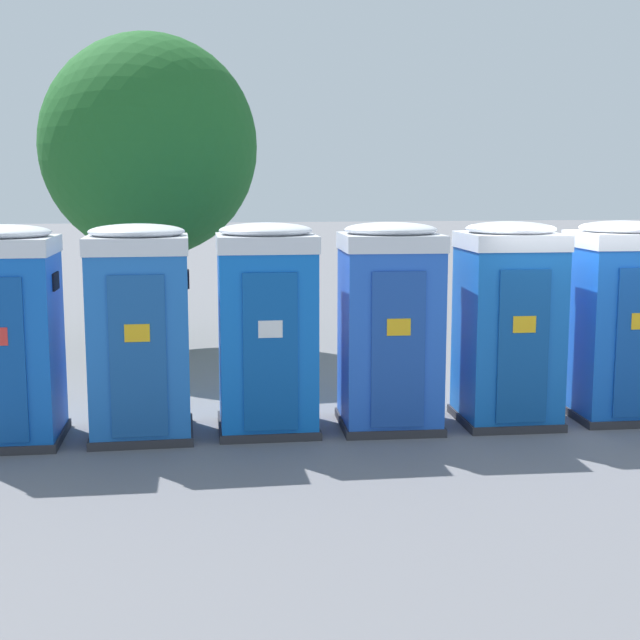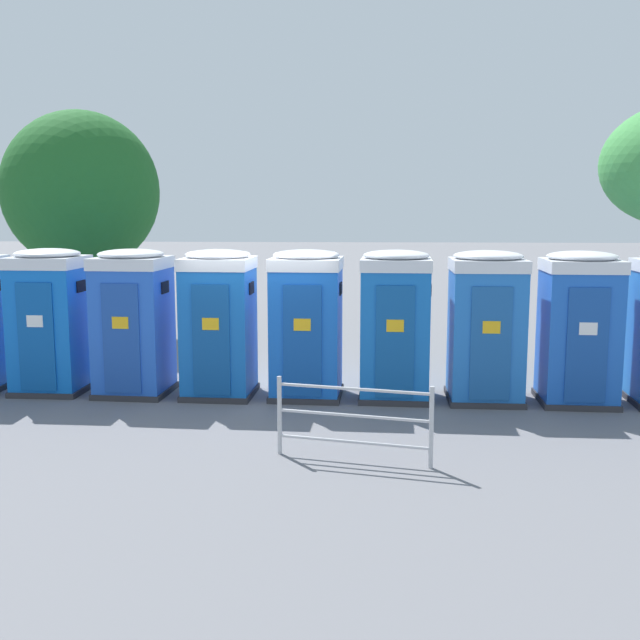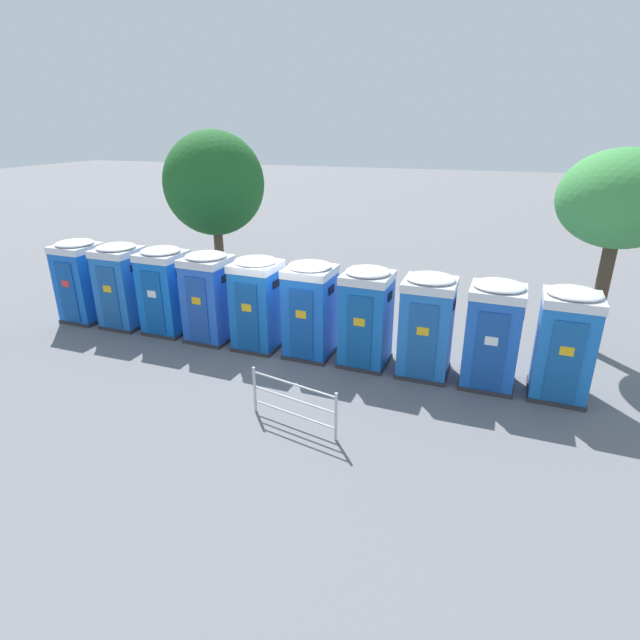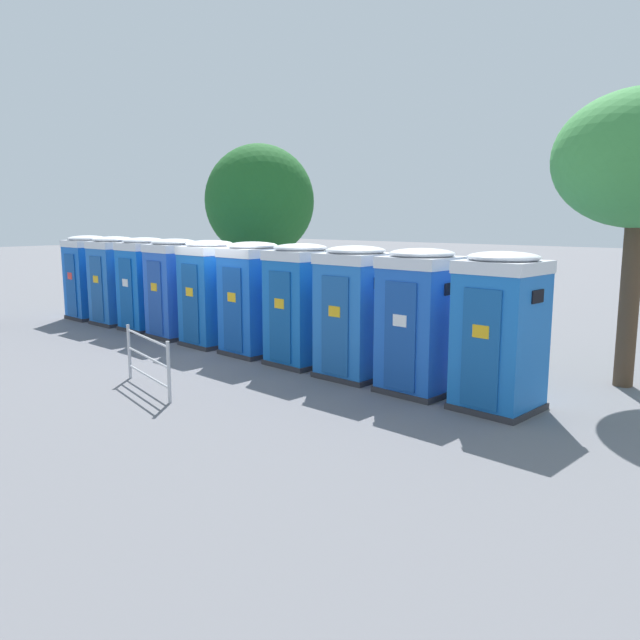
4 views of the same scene
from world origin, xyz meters
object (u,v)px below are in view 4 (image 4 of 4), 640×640
portapotty_0 (89,277)px  portapotty_1 (115,280)px  portapotty_7 (355,312)px  event_barrier (147,359)px  portapotty_4 (210,293)px  portapotty_6 (301,304)px  street_tree_0 (640,161)px  portapotty_8 (420,321)px  portapotty_3 (175,288)px  portapotty_5 (253,298)px  street_tree_1 (260,201)px  portapotty_2 (145,284)px  portapotty_9 (500,331)px

portapotty_0 → portapotty_1: (1.51, -0.01, -0.00)m
portapotty_7 → event_barrier: bearing=-124.4°
portapotty_4 → portapotty_6: bearing=-0.6°
street_tree_0 → event_barrier: 9.34m
portapotty_8 → street_tree_0: 4.73m
portapotty_0 → portapotty_7: same height
portapotty_3 → portapotty_5: same height
portapotty_4 → street_tree_0: size_ratio=0.48×
portapotty_5 → portapotty_7: same height
portapotty_1 → portapotty_8: size_ratio=1.00×
portapotty_6 → street_tree_1: bearing=142.0°
portapotty_8 → event_barrier: (-3.70, -3.12, -0.72)m
street_tree_0 → event_barrier: street_tree_0 is taller
portapotty_4 → street_tree_1: street_tree_1 is taller
portapotty_6 → event_barrier: bearing=-101.7°
portapotty_1 → street_tree_0: 13.69m
portapotty_3 → event_barrier: size_ratio=1.27×
portapotty_1 → portapotty_2: same height
portapotty_0 → portapotty_9: bearing=-1.5°
portapotty_0 → event_barrier: 9.09m
portapotty_7 → event_barrier: (-2.19, -3.19, -0.72)m
portapotty_1 → portapotty_6: same height
portapotty_1 → portapotty_7: bearing=-1.5°
portapotty_8 → portapotty_1: bearing=178.4°
portapotty_8 → portapotty_9: (1.51, -0.04, 0.00)m
portapotty_5 → portapotty_8: 4.53m
portapotty_4 → portapotty_7: (4.53, -0.11, -0.00)m
portapotty_2 → portapotty_4: (3.02, -0.14, 0.00)m
portapotty_4 → portapotty_1: bearing=178.5°
portapotty_0 → portapotty_5: (7.55, -0.13, -0.00)m
portapotty_2 → portapotty_7: bearing=-2.0°
portapotty_4 → portapotty_5: bearing=0.1°
portapotty_4 → street_tree_1: bearing=127.6°
street_tree_0 → street_tree_1: size_ratio=0.94×
portapotty_4 → street_tree_1: 7.73m
portapotty_5 → event_barrier: bearing=-75.9°
portapotty_8 → portapotty_5: bearing=177.7°
portapotty_1 → portapotty_2: size_ratio=1.00×
portapotty_1 → portapotty_9: 12.08m
portapotty_4 → event_barrier: bearing=-54.7°
portapotty_6 → street_tree_0: street_tree_0 is taller
portapotty_3 → portapotty_8: same height
street_tree_0 → event_barrier: bearing=-136.5°
portapotty_2 → portapotty_9: 10.57m
portapotty_4 → portapotty_7: size_ratio=1.00×
portapotty_8 → event_barrier: portapotty_8 is taller
portapotty_8 → event_barrier: size_ratio=1.27×
portapotty_0 → portapotty_1: bearing=-0.3°
portapotty_6 → event_barrier: portapotty_6 is taller
portapotty_6 → portapotty_7: size_ratio=1.00×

